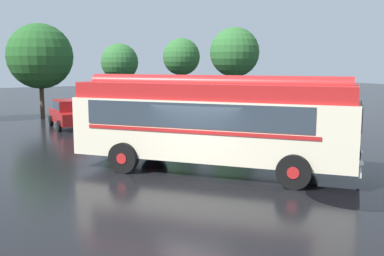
{
  "coord_description": "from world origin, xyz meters",
  "views": [
    {
      "loc": [
        -7.26,
        -13.02,
        3.97
      ],
      "look_at": [
        0.93,
        2.16,
        1.4
      ],
      "focal_mm": 42.0,
      "sensor_mm": 36.0,
      "label": 1
    }
  ],
  "objects_px": {
    "vintage_bus": "(212,120)",
    "car_near_left": "(69,114)",
    "car_mid_right": "(152,109)",
    "car_mid_left": "(115,111)"
  },
  "relations": [
    {
      "from": "car_mid_left",
      "to": "car_mid_right",
      "type": "bearing_deg",
      "value": 6.44
    },
    {
      "from": "vintage_bus",
      "to": "car_near_left",
      "type": "height_order",
      "value": "vintage_bus"
    },
    {
      "from": "car_near_left",
      "to": "car_mid_right",
      "type": "bearing_deg",
      "value": 2.48
    },
    {
      "from": "vintage_bus",
      "to": "car_near_left",
      "type": "relative_size",
      "value": 2.17
    },
    {
      "from": "car_mid_right",
      "to": "car_near_left",
      "type": "bearing_deg",
      "value": -177.52
    },
    {
      "from": "vintage_bus",
      "to": "car_mid_right",
      "type": "bearing_deg",
      "value": 75.58
    },
    {
      "from": "car_mid_left",
      "to": "car_near_left",
      "type": "bearing_deg",
      "value": 178.86
    },
    {
      "from": "car_mid_left",
      "to": "car_mid_right",
      "type": "xyz_separation_m",
      "value": [
        2.61,
        0.29,
        0.0
      ]
    },
    {
      "from": "car_near_left",
      "to": "vintage_bus",
      "type": "bearing_deg",
      "value": -81.79
    },
    {
      "from": "vintage_bus",
      "to": "car_mid_left",
      "type": "height_order",
      "value": "vintage_bus"
    }
  ]
}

